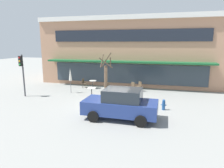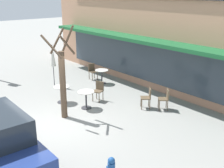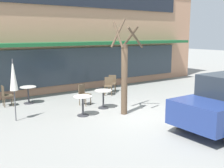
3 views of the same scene
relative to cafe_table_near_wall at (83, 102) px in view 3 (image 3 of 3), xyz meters
The scene contains 12 objects.
ground_plane 2.55m from the cafe_table_near_wall, 38.30° to the right, with size 80.00×80.00×0.00m, color gray.
building_facade 9.13m from the cafe_table_near_wall, 76.87° to the left, with size 18.74×9.10×6.92m.
cafe_table_near_wall is the anchor object (origin of this frame).
cafe_table_streetside 3.21m from the cafe_table_near_wall, 108.57° to the left, with size 0.70×0.70×0.76m.
cafe_table_by_tree 1.32m from the cafe_table_near_wall, 20.66° to the left, with size 0.70×0.70×0.76m.
patio_umbrella_green_folded 2.65m from the cafe_table_near_wall, 159.63° to the left, with size 0.28×0.28×2.20m.
cafe_chair_0 4.54m from the cafe_table_near_wall, 40.46° to the left, with size 0.56×0.56×0.89m.
cafe_chair_1 3.68m from the cafe_table_near_wall, 122.36° to the left, with size 0.43×0.43×0.89m.
cafe_chair_2 3.80m from the cafe_table_near_wall, 40.65° to the left, with size 0.56×0.56×0.89m.
cafe_chair_3 1.66m from the cafe_table_near_wall, 59.19° to the left, with size 0.52×0.52×0.89m.
street_tree 1.91m from the cafe_table_near_wall, 26.60° to the right, with size 1.05×1.09×3.62m.
fire_hydrant 5.94m from the cafe_table_near_wall, 17.53° to the right, with size 0.36×0.20×0.71m.
Camera 3 is at (-6.99, -7.39, 3.05)m, focal length 45.00 mm.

